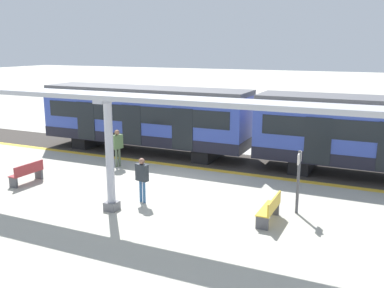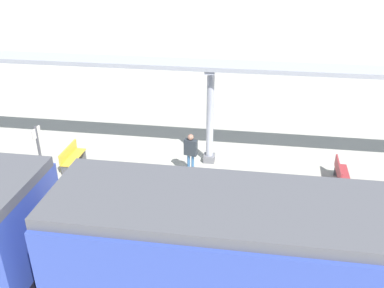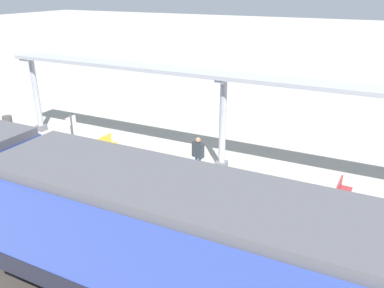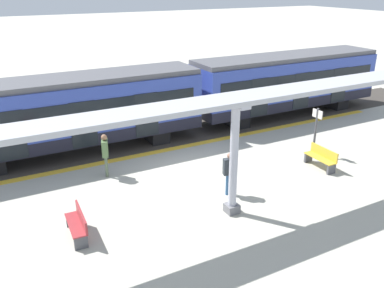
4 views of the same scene
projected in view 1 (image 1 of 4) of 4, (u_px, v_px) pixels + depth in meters
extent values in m
plane|color=#AEAB9D|center=(158.00, 187.00, 17.34)|extent=(176.00, 176.00, 0.00)
cube|color=yellow|center=(190.00, 167.00, 20.13)|extent=(0.39, 26.02, 0.01)
cube|color=#38332D|center=(205.00, 158.00, 21.72)|extent=(3.20, 38.02, 0.01)
cube|color=#3045A2|center=(145.00, 116.00, 22.69)|extent=(2.60, 11.43, 2.60)
cube|color=black|center=(145.00, 135.00, 22.92)|extent=(2.63, 11.45, 0.55)
cube|color=#515156|center=(144.00, 90.00, 22.37)|extent=(2.39, 11.43, 0.24)
cube|color=black|center=(131.00, 114.00, 21.46)|extent=(0.03, 10.52, 0.84)
cube|color=black|center=(86.00, 121.00, 22.73)|extent=(0.04, 1.10, 2.00)
cube|color=black|center=(131.00, 125.00, 21.58)|extent=(0.04, 1.10, 2.00)
cube|color=black|center=(182.00, 129.00, 20.42)|extent=(0.04, 1.10, 2.00)
cube|color=black|center=(208.00, 153.00, 21.57)|extent=(2.21, 0.90, 0.64)
cube|color=black|center=(91.00, 140.00, 24.53)|extent=(2.21, 0.90, 0.64)
cube|color=black|center=(318.00, 141.00, 17.87)|extent=(0.04, 1.10, 2.00)
cube|color=black|center=(302.00, 163.00, 19.67)|extent=(2.21, 0.90, 0.64)
cube|color=slate|center=(112.00, 206.00, 14.84)|extent=(0.44, 0.44, 0.30)
cylinder|color=#A9ABBA|center=(110.00, 153.00, 14.42)|extent=(0.28, 0.28, 3.48)
cube|color=#A9ABBA|center=(107.00, 100.00, 14.02)|extent=(1.10, 0.36, 0.12)
cube|color=#A8AAB2|center=(113.00, 96.00, 13.90)|extent=(1.20, 21.21, 0.16)
cube|color=gold|center=(268.00, 209.00, 13.79)|extent=(1.50, 0.46, 0.04)
cube|color=gold|center=(274.00, 203.00, 13.66)|extent=(1.50, 0.08, 0.40)
cube|color=#4C4C51|center=(262.00, 223.00, 13.25)|extent=(0.10, 0.40, 0.42)
cube|color=#4C4C51|center=(273.00, 209.00, 14.43)|extent=(0.10, 0.40, 0.42)
cube|color=maroon|center=(26.00, 173.00, 17.72)|extent=(1.52, 0.50, 0.04)
cube|color=maroon|center=(29.00, 168.00, 17.58)|extent=(1.50, 0.12, 0.40)
cube|color=#4C4C51|center=(13.00, 183.00, 17.19)|extent=(0.12, 0.40, 0.42)
cube|color=#4C4C51|center=(39.00, 174.00, 18.35)|extent=(0.12, 0.40, 0.42)
cylinder|color=#4C4C51|center=(298.00, 182.00, 14.35)|extent=(0.10, 0.10, 2.20)
cube|color=silver|center=(300.00, 158.00, 14.16)|extent=(0.56, 0.04, 0.36)
cylinder|color=#526049|center=(116.00, 158.00, 20.06)|extent=(0.11, 0.11, 0.88)
cylinder|color=#526049|center=(119.00, 157.00, 20.19)|extent=(0.11, 0.11, 0.88)
cube|color=#506E41|center=(117.00, 142.00, 19.96)|extent=(0.56, 0.38, 0.66)
sphere|color=#8C6045|center=(117.00, 132.00, 19.85)|extent=(0.24, 0.24, 0.24)
cylinder|color=#2F5885|center=(141.00, 191.00, 15.56)|extent=(0.11, 0.11, 0.83)
cylinder|color=#2F5885|center=(144.00, 192.00, 15.46)|extent=(0.11, 0.11, 0.83)
cube|color=#262C32|center=(142.00, 173.00, 15.35)|extent=(0.32, 0.52, 0.62)
sphere|color=#926451|center=(142.00, 161.00, 15.26)|extent=(0.22, 0.22, 0.22)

